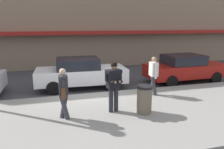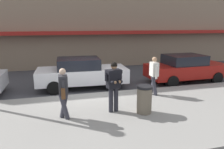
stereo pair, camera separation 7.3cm
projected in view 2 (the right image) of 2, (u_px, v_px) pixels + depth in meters
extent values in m
plane|color=#3D3D42|center=(91.00, 94.00, 10.17)|extent=(80.00, 80.00, 0.00)
cube|color=gray|center=(133.00, 115.00, 7.72)|extent=(32.00, 5.30, 0.14)
cube|color=silver|center=(112.00, 92.00, 10.47)|extent=(28.00, 0.12, 0.01)
cube|color=maroon|center=(90.00, 33.00, 15.62)|extent=(26.60, 0.70, 0.24)
cube|color=silver|center=(82.00, 75.00, 11.13)|extent=(4.58, 2.02, 0.70)
cube|color=black|center=(78.00, 63.00, 10.95)|extent=(2.14, 1.73, 0.52)
cylinder|color=black|center=(106.00, 76.00, 12.32)|extent=(0.65, 0.25, 0.64)
cylinder|color=black|center=(113.00, 84.00, 10.69)|extent=(0.65, 0.25, 0.64)
cylinder|color=black|center=(55.00, 79.00, 11.73)|extent=(0.65, 0.25, 0.64)
cylinder|color=black|center=(54.00, 88.00, 10.10)|extent=(0.65, 0.25, 0.64)
cube|color=maroon|center=(186.00, 70.00, 12.31)|extent=(4.55, 1.96, 0.70)
cube|color=black|center=(184.00, 60.00, 12.12)|extent=(2.12, 1.70, 0.52)
cylinder|color=black|center=(197.00, 72.00, 13.58)|extent=(0.65, 0.24, 0.64)
cylinder|color=black|center=(217.00, 78.00, 11.98)|extent=(0.65, 0.24, 0.64)
cylinder|color=black|center=(156.00, 74.00, 12.79)|extent=(0.65, 0.24, 0.64)
cylinder|color=black|center=(172.00, 82.00, 11.20)|extent=(0.65, 0.24, 0.64)
cylinder|color=#23232B|center=(116.00, 99.00, 7.78)|extent=(0.16, 0.16, 0.88)
cylinder|color=#23232B|center=(111.00, 100.00, 7.70)|extent=(0.16, 0.16, 0.88)
cube|color=black|center=(114.00, 79.00, 7.57)|extent=(0.50, 0.37, 0.64)
cube|color=black|center=(114.00, 71.00, 7.51)|extent=(0.57, 0.42, 0.12)
cylinder|color=black|center=(120.00, 75.00, 7.66)|extent=(0.11, 0.11, 0.30)
cylinder|color=black|center=(119.00, 81.00, 7.50)|extent=(0.15, 0.31, 0.10)
sphere|color=#8C6647|center=(120.00, 82.00, 7.35)|extent=(0.10, 0.10, 0.10)
cylinder|color=black|center=(106.00, 77.00, 7.43)|extent=(0.11, 0.11, 0.30)
cylinder|color=black|center=(112.00, 82.00, 7.38)|extent=(0.15, 0.31, 0.10)
sphere|color=#8C6647|center=(115.00, 82.00, 7.28)|extent=(0.10, 0.10, 0.10)
cube|color=black|center=(118.00, 82.00, 7.28)|extent=(0.10, 0.15, 0.07)
sphere|color=#8C6647|center=(114.00, 66.00, 7.44)|extent=(0.22, 0.22, 0.22)
sphere|color=black|center=(114.00, 65.00, 7.43)|extent=(0.23, 0.23, 0.23)
cylinder|color=#33333D|center=(154.00, 86.00, 9.51)|extent=(0.33, 0.17, 0.87)
cylinder|color=#33333D|center=(153.00, 85.00, 9.68)|extent=(0.33, 0.17, 0.87)
cube|color=silver|center=(154.00, 69.00, 9.43)|extent=(0.30, 0.43, 0.60)
cylinder|color=silver|center=(156.00, 72.00, 9.21)|extent=(0.10, 0.10, 0.58)
cylinder|color=silver|center=(152.00, 70.00, 9.69)|extent=(0.10, 0.10, 0.58)
sphere|color=tan|center=(155.00, 59.00, 9.33)|extent=(0.21, 0.21, 0.21)
cylinder|color=#33333D|center=(64.00, 105.00, 7.26)|extent=(0.33, 0.15, 0.87)
cylinder|color=#33333D|center=(64.00, 107.00, 7.09)|extent=(0.33, 0.15, 0.87)
cube|color=#2D2D33|center=(63.00, 85.00, 7.01)|extent=(0.28, 0.42, 0.60)
cylinder|color=#2D2D33|center=(63.00, 85.00, 7.27)|extent=(0.10, 0.10, 0.58)
cylinder|color=#2D2D33|center=(64.00, 89.00, 6.80)|extent=(0.10, 0.10, 0.58)
sphere|color=beige|center=(62.00, 72.00, 6.92)|extent=(0.21, 0.21, 0.21)
cube|color=brown|center=(63.00, 93.00, 6.77)|extent=(0.12, 0.24, 0.32)
cylinder|color=#665B4C|center=(144.00, 101.00, 7.63)|extent=(0.52, 0.52, 0.90)
cylinder|color=black|center=(145.00, 87.00, 7.52)|extent=(0.55, 0.55, 0.08)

